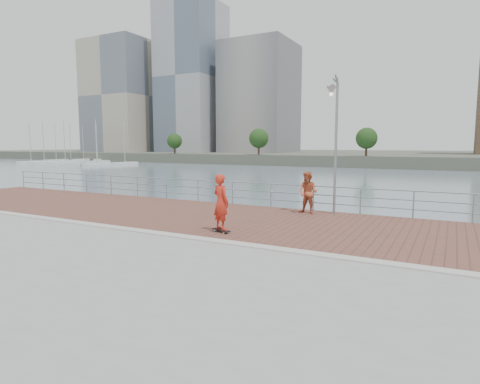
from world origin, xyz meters
The scene contains 11 objects.
water centered at (0.00, 0.00, -2.00)m, with size 400.00×400.00×0.00m, color slate.
seawall centered at (0.00, -5.00, -1.00)m, with size 40.00×24.00×2.00m, color gray.
brick_lane centered at (0.00, 3.60, 0.01)m, with size 40.00×6.80×0.02m, color brown.
curb centered at (0.00, 0.00, 0.03)m, with size 40.00×0.40×0.06m, color #B7B5AD.
far_shore centered at (0.00, 122.50, -0.75)m, with size 320.00×95.00×2.50m, color #4C5142.
guardrail centered at (0.00, 7.00, 0.69)m, with size 39.06×0.06×1.13m.
street_lamp centered at (2.10, 6.10, 3.87)m, with size 0.40×1.16×5.45m.
skateboard centered at (-0.28, 1.18, 0.09)m, with size 0.79×0.48×0.09m.
skateboarder centered at (-0.28, 1.18, 1.03)m, with size 0.68×0.45×1.86m, color red.
bystander centered at (1.10, 6.04, 0.91)m, with size 0.86×0.67×1.77m, color #C35D39.
marina centered at (-81.46, 63.24, -1.52)m, with size 32.27×28.43×10.49m.
Camera 1 is at (6.46, -10.09, 2.93)m, focal length 30.00 mm.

